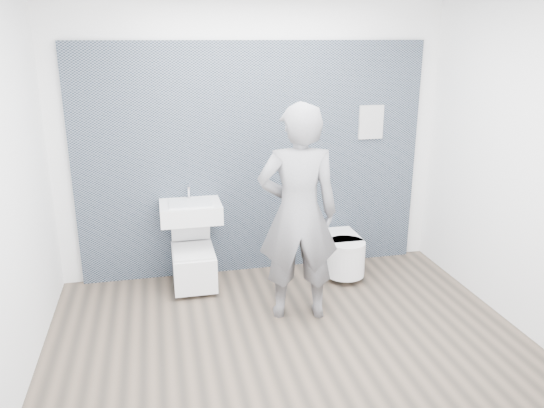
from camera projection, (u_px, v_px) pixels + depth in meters
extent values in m
plane|color=brown|center=(287.00, 337.00, 4.48)|extent=(4.00, 4.00, 0.00)
plane|color=white|center=(253.00, 141.00, 5.46)|extent=(4.00, 0.00, 4.00)
plane|color=white|center=(363.00, 251.00, 2.67)|extent=(4.00, 0.00, 4.00)
plane|color=white|center=(8.00, 193.00, 3.65)|extent=(0.00, 3.00, 3.00)
plane|color=white|center=(518.00, 164.00, 4.48)|extent=(0.00, 3.00, 3.00)
cube|color=black|center=(255.00, 267.00, 5.85)|extent=(3.60, 0.06, 2.40)
cube|color=white|center=(191.00, 212.00, 5.24)|extent=(0.60, 0.45, 0.18)
cube|color=silver|center=(190.00, 204.00, 5.20)|extent=(0.42, 0.30, 0.03)
cylinder|color=silver|center=(189.00, 191.00, 5.34)|extent=(0.02, 0.02, 0.15)
cylinder|color=silver|center=(189.00, 186.00, 5.28)|extent=(0.02, 0.10, 0.02)
cylinder|color=silver|center=(190.00, 219.00, 5.47)|extent=(0.04, 0.04, 0.12)
cube|color=white|center=(194.00, 267.00, 5.34)|extent=(0.41, 0.60, 0.35)
cylinder|color=silver|center=(193.00, 254.00, 5.25)|extent=(0.29, 0.29, 0.03)
cube|color=white|center=(193.00, 251.00, 5.24)|extent=(0.39, 0.48, 0.02)
cube|color=white|center=(191.00, 223.00, 5.38)|extent=(0.39, 0.16, 0.42)
cube|color=silver|center=(192.00, 268.00, 5.63)|extent=(0.11, 0.06, 0.08)
cube|color=white|center=(338.00, 250.00, 5.71)|extent=(0.41, 0.47, 0.34)
cylinder|color=white|center=(345.00, 259.00, 5.49)|extent=(0.41, 0.41, 0.34)
cube|color=white|center=(339.00, 236.00, 5.63)|extent=(0.38, 0.45, 0.03)
cylinder|color=white|center=(347.00, 243.00, 5.42)|extent=(0.38, 0.38, 0.03)
cube|color=silver|center=(331.00, 254.00, 5.95)|extent=(0.11, 0.06, 0.08)
cube|color=silver|center=(363.00, 259.00, 6.07)|extent=(0.27, 0.03, 0.35)
imported|color=slate|center=(298.00, 214.00, 4.58)|extent=(0.77, 0.56, 1.93)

